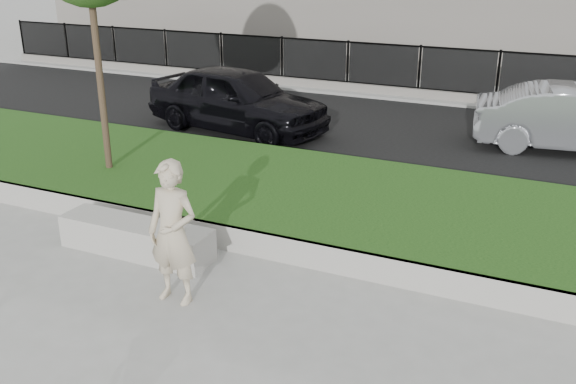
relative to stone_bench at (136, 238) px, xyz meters
The scene contains 10 objects.
ground 1.99m from the stone_bench, 11.70° to the right, with size 90.00×90.00×0.00m, color gray.
grass_bank 3.24m from the stone_bench, 53.39° to the left, with size 34.00×4.00×0.40m, color black.
grass_kerb 2.04m from the stone_bench, 18.33° to the left, with size 34.00×0.08×0.40m, color #9A9790.
street 8.33m from the stone_bench, 76.59° to the left, with size 34.00×7.00×0.04m, color black.
far_pavement 12.75m from the stone_bench, 81.28° to the left, with size 34.00×3.00×0.12m, color gray.
iron_fence 11.76m from the stone_bench, 80.55° to the left, with size 32.00×0.30×1.50m.
stone_bench is the anchor object (origin of this frame).
man 1.71m from the stone_bench, 34.18° to the right, with size 0.69×0.45×1.88m, color #C5B597.
book 0.77m from the stone_bench, ahead, with size 0.20×0.14×0.02m, color beige.
car_dark 6.69m from the stone_bench, 105.89° to the left, with size 1.86×4.62×1.57m, color black.
Camera 1 is at (3.69, -6.47, 4.30)m, focal length 40.00 mm.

